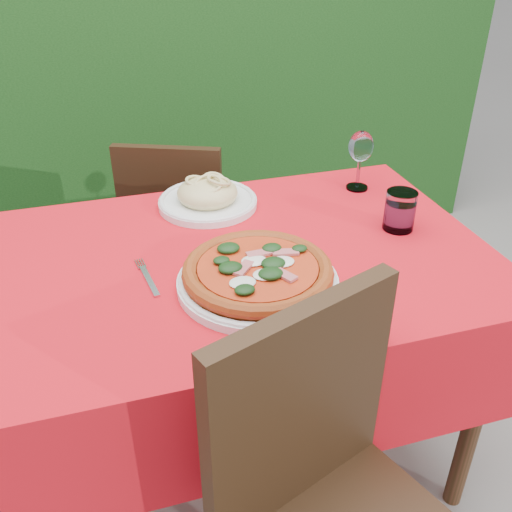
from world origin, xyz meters
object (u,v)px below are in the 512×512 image
object	(u,v)px
water_glass	(400,212)
chair_near	(332,503)
pizza_plate	(258,274)
chair_far	(179,227)
pasta_plate	(208,197)
wine_glass	(361,149)
fork	(149,281)

from	to	relation	value
water_glass	chair_near	bearing A→B (deg)	-126.03
pizza_plate	chair_far	bearing A→B (deg)	93.67
chair_far	pasta_plate	distance (m)	0.51
water_glass	wine_glass	world-z (taller)	wine_glass
chair_near	water_glass	size ratio (longest dim) A/B	8.53
chair_far	wine_glass	size ratio (longest dim) A/B	4.42
chair_far	pasta_plate	size ratio (longest dim) A/B	2.84
pasta_plate	fork	size ratio (longest dim) A/B	1.56
water_glass	wine_glass	distance (m)	0.28
chair_near	wine_glass	distance (m)	1.03
chair_near	water_glass	world-z (taller)	chair_near
pizza_plate	pasta_plate	size ratio (longest dim) A/B	1.53
chair_far	pasta_plate	xyz separation A→B (m)	(0.04, -0.41, 0.31)
chair_near	pasta_plate	size ratio (longest dim) A/B	3.22
pasta_plate	wine_glass	bearing A→B (deg)	-1.84
water_glass	wine_glass	size ratio (longest dim) A/B	0.59
pizza_plate	wine_glass	bearing A→B (deg)	43.22
pizza_plate	pasta_plate	world-z (taller)	pasta_plate
chair_far	pizza_plate	bearing A→B (deg)	116.38
fork	water_glass	bearing A→B (deg)	-2.00
wine_glass	chair_far	bearing A→B (deg)	140.41
chair_far	fork	xyz separation A→B (m)	(-0.18, -0.76, 0.28)
water_glass	wine_glass	bearing A→B (deg)	88.66
water_glass	chair_far	bearing A→B (deg)	126.01
chair_near	water_glass	xyz separation A→B (m)	(0.43, 0.60, 0.26)
chair_near	fork	world-z (taller)	chair_near
fork	wine_glass	bearing A→B (deg)	18.40
pasta_plate	wine_glass	xyz separation A→B (m)	(0.47, -0.02, 0.10)
wine_glass	pasta_plate	bearing A→B (deg)	178.16
pasta_plate	wine_glass	size ratio (longest dim) A/B	1.55
chair_near	pasta_plate	bearing A→B (deg)	71.87
wine_glass	fork	world-z (taller)	wine_glass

